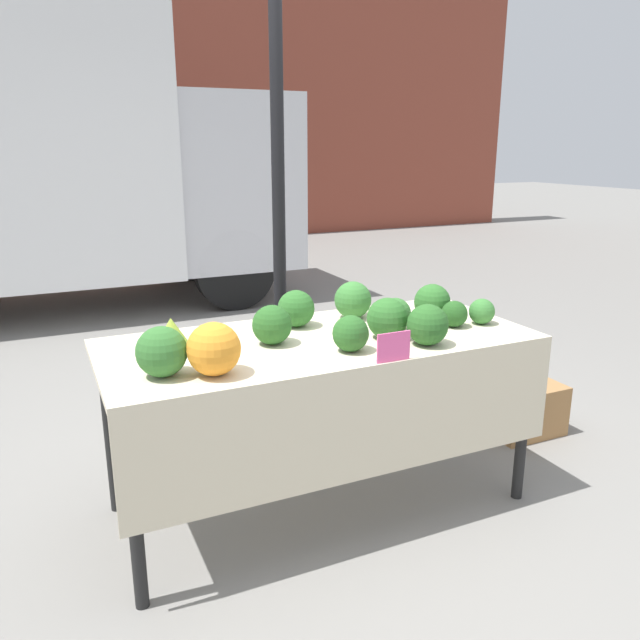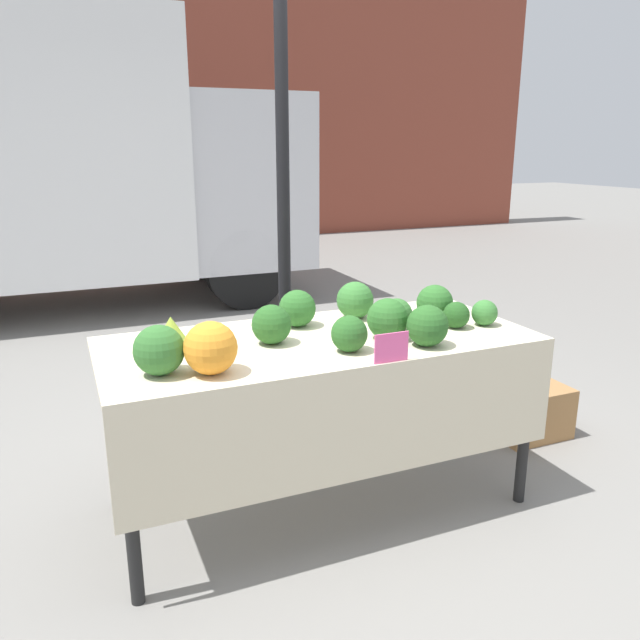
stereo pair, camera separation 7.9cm
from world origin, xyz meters
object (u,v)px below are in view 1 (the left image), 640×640
parked_truck (36,159)px  orange_cauliflower (214,349)px  produce_crate (525,409)px  price_sign (394,347)px

parked_truck → orange_cauliflower: (0.43, -4.66, -0.57)m
orange_cauliflower → produce_crate: 2.09m
price_sign → produce_crate: size_ratio=0.35×
orange_cauliflower → price_sign: orange_cauliflower is taller
parked_truck → price_sign: bearing=-77.3°
parked_truck → price_sign: size_ratio=31.59×
price_sign → produce_crate: 1.54m
produce_crate → orange_cauliflower: bearing=-167.5°
price_sign → produce_crate: bearing=24.4°
orange_cauliflower → price_sign: 0.68m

